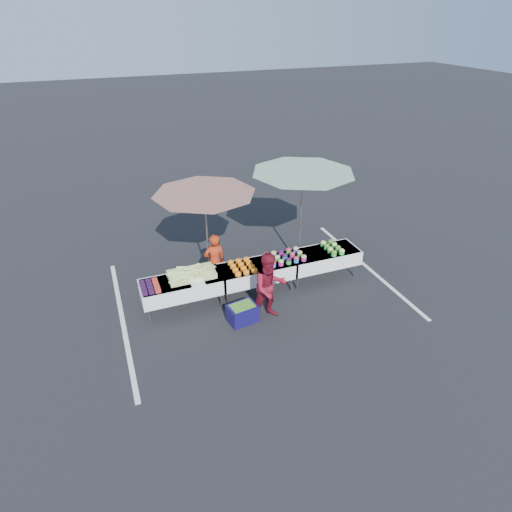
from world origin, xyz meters
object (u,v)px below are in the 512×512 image
object	(u,v)px
table_center	(256,271)
table_right	(322,257)
umbrella_left	(205,201)
umbrella_right	(303,181)
storage_bin	(242,313)
table_left	(182,286)
customer	(269,287)
vendor	(215,262)

from	to	relation	value
table_center	table_right	size ratio (longest dim) A/B	1.00
umbrella_left	umbrella_right	distance (m)	2.49
umbrella_left	storage_bin	bearing A→B (deg)	-81.92
table_left	umbrella_right	size ratio (longest dim) A/B	0.68
table_center	umbrella_right	size ratio (longest dim) A/B	0.68
customer	umbrella_right	distance (m)	2.93
customer	table_center	bearing A→B (deg)	82.61
table_left	storage_bin	distance (m)	1.51
table_right	customer	bearing A→B (deg)	-150.99
table_right	storage_bin	distance (m)	2.70
storage_bin	umbrella_right	bearing A→B (deg)	29.40
table_left	umbrella_right	xyz separation A→B (m)	(3.34, 0.80, 1.80)
customer	umbrella_right	world-z (taller)	umbrella_right
table_left	customer	size ratio (longest dim) A/B	1.15
table_center	storage_bin	size ratio (longest dim) A/B	2.70
table_left	storage_bin	world-z (taller)	table_left
table_left	umbrella_left	size ratio (longest dim) A/B	0.71
vendor	storage_bin	world-z (taller)	vendor
vendor	umbrella_left	distance (m)	1.51
umbrella_right	storage_bin	bearing A→B (deg)	-141.73
customer	umbrella_left	distance (m)	2.47
table_left	customer	bearing A→B (deg)	-31.63
table_right	storage_bin	xyz separation A→B (m)	(-2.49, -0.96, -0.37)
table_left	table_right	bearing A→B (deg)	0.00
table_left	vendor	world-z (taller)	vendor
customer	umbrella_right	bearing A→B (deg)	46.34
umbrella_right	storage_bin	world-z (taller)	umbrella_right
table_right	storage_bin	bearing A→B (deg)	-158.94
table_left	storage_bin	size ratio (longest dim) A/B	2.70
vendor	umbrella_right	bearing A→B (deg)	-176.42
table_center	umbrella_right	world-z (taller)	umbrella_right
customer	vendor	bearing A→B (deg)	113.24
storage_bin	table_left	bearing A→B (deg)	130.16
table_right	storage_bin	size ratio (longest dim) A/B	2.70
table_left	customer	xyz separation A→B (m)	(1.71, -1.05, 0.23)
table_left	umbrella_right	distance (m)	3.88
table_left	table_center	world-z (taller)	same
table_left	umbrella_left	xyz separation A→B (m)	(0.86, 0.80, 1.63)
table_center	umbrella_left	distance (m)	2.04
table_right	umbrella_right	world-z (taller)	umbrella_right
table_center	customer	distance (m)	1.08
vendor	customer	size ratio (longest dim) A/B	0.90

